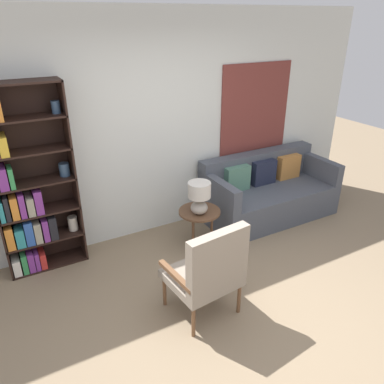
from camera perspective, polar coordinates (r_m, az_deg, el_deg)
name	(u,v)px	position (r m, az deg, el deg)	size (l,w,h in m)	color
ground_plane	(241,325)	(3.68, 7.42, -19.51)	(14.00, 14.00, 0.00)	#847056
wall_back	(151,129)	(4.58, -6.26, 9.55)	(6.40, 0.08, 2.70)	silver
bookshelf	(26,193)	(4.24, -23.94, -0.15)	(0.82, 0.30, 2.03)	black
armchair	(210,269)	(3.40, 2.72, -11.69)	(0.66, 0.63, 0.97)	brown
couch	(267,193)	(5.35, 11.38, -0.15)	(1.83, 0.85, 0.86)	#474C56
side_table	(199,215)	(4.42, 1.14, -3.52)	(0.49, 0.49, 0.51)	brown
table_lamp	(199,196)	(4.22, 1.12, -0.58)	(0.26, 0.26, 0.39)	#A59E93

